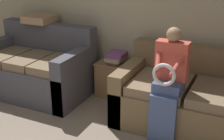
# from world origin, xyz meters

# --- Properties ---
(wall_back) EXTENTS (7.19, 0.06, 2.55)m
(wall_back) POSITION_xyz_m (0.00, 2.69, 1.27)
(wall_back) COLOR #BCB293
(wall_back) RESTS_ON ground_plane
(couch_main) EXTENTS (2.30, 0.96, 0.85)m
(couch_main) POSITION_xyz_m (1.50, 2.13, 0.31)
(couch_main) COLOR brown
(couch_main) RESTS_ON ground_plane
(couch_side) EXTENTS (1.48, 0.90, 0.94)m
(couch_side) POSITION_xyz_m (-0.97, 2.06, 0.34)
(couch_side) COLOR #4C4C56
(couch_side) RESTS_ON ground_plane
(child_left_seated) EXTENTS (0.34, 0.37, 1.20)m
(child_left_seated) POSITION_xyz_m (1.00, 1.73, 0.65)
(child_left_seated) COLOR #475B8E
(child_left_seated) RESTS_ON ground_plane
(side_shelf) EXTENTS (0.49, 0.39, 0.48)m
(side_shelf) POSITION_xyz_m (0.07, 2.44, 0.25)
(side_shelf) COLOR olive
(side_shelf) RESTS_ON ground_plane
(book_stack) EXTENTS (0.23, 0.31, 0.15)m
(book_stack) POSITION_xyz_m (0.08, 2.44, 0.56)
(book_stack) COLOR gray
(book_stack) RESTS_ON side_shelf
(throw_pillow) EXTENTS (0.39, 0.39, 0.10)m
(throw_pillow) POSITION_xyz_m (-1.09, 2.37, 0.99)
(throw_pillow) COLOR #A38460
(throw_pillow) RESTS_ON couch_side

